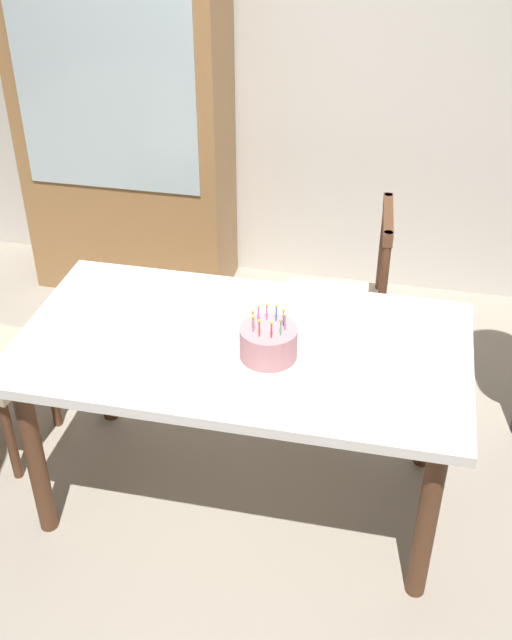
{
  "coord_description": "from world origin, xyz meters",
  "views": [
    {
      "loc": [
        0.52,
        -2.18,
        2.35
      ],
      "look_at": [
        0.05,
        0.0,
        0.86
      ],
      "focal_mm": 43.13,
      "sensor_mm": 36.0,
      "label": 1
    }
  ],
  "objects_px": {
    "plate_near_celebrant": "(105,356)",
    "birthday_cake": "(268,345)",
    "dining_table": "(243,363)",
    "chair_spindle_back": "(340,309)",
    "china_cabinet": "(125,123)",
    "plate_far_side": "(233,309)",
    "plate_near_guest": "(374,392)"
  },
  "relations": [
    {
      "from": "birthday_cake",
      "to": "plate_near_celebrant",
      "type": "relative_size",
      "value": 1.27
    },
    {
      "from": "plate_far_side",
      "to": "china_cabinet",
      "type": "xyz_separation_m",
      "value": [
        -0.92,
        1.36,
        0.19
      ]
    },
    {
      "from": "chair_spindle_back",
      "to": "china_cabinet",
      "type": "height_order",
      "value": "china_cabinet"
    },
    {
      "from": "plate_near_celebrant",
      "to": "plate_far_side",
      "type": "bearing_deg",
      "value": 47.09
    },
    {
      "from": "birthday_cake",
      "to": "plate_near_celebrant",
      "type": "bearing_deg",
      "value": -168.3
    },
    {
      "from": "dining_table",
      "to": "birthday_cake",
      "type": "height_order",
      "value": "birthday_cake"
    },
    {
      "from": "plate_near_celebrant",
      "to": "plate_far_side",
      "type": "height_order",
      "value": "same"
    },
    {
      "from": "chair_spindle_back",
      "to": "china_cabinet",
      "type": "distance_m",
      "value": 1.59
    },
    {
      "from": "plate_far_side",
      "to": "birthday_cake",
      "type": "bearing_deg",
      "value": -55.2
    },
    {
      "from": "dining_table",
      "to": "china_cabinet",
      "type": "height_order",
      "value": "china_cabinet"
    },
    {
      "from": "birthday_cake",
      "to": "china_cabinet",
      "type": "xyz_separation_m",
      "value": [
        -1.11,
        1.64,
        0.13
      ]
    },
    {
      "from": "china_cabinet",
      "to": "birthday_cake",
      "type": "bearing_deg",
      "value": -55.85
    },
    {
      "from": "plate_near_celebrant",
      "to": "birthday_cake",
      "type": "bearing_deg",
      "value": 11.7
    },
    {
      "from": "chair_spindle_back",
      "to": "china_cabinet",
      "type": "relative_size",
      "value": 0.5
    },
    {
      "from": "dining_table",
      "to": "birthday_cake",
      "type": "relative_size",
      "value": 5.76
    },
    {
      "from": "dining_table",
      "to": "china_cabinet",
      "type": "bearing_deg",
      "value": 122.7
    },
    {
      "from": "dining_table",
      "to": "plate_near_celebrant",
      "type": "height_order",
      "value": "plate_near_celebrant"
    },
    {
      "from": "chair_spindle_back",
      "to": "china_cabinet",
      "type": "xyz_separation_m",
      "value": [
        -1.28,
        0.8,
        0.49
      ]
    },
    {
      "from": "plate_far_side",
      "to": "chair_spindle_back",
      "type": "bearing_deg",
      "value": 57.4
    },
    {
      "from": "dining_table",
      "to": "chair_spindle_back",
      "type": "relative_size",
      "value": 1.7
    },
    {
      "from": "plate_near_celebrant",
      "to": "china_cabinet",
      "type": "relative_size",
      "value": 0.12
    },
    {
      "from": "plate_far_side",
      "to": "china_cabinet",
      "type": "relative_size",
      "value": 0.12
    },
    {
      "from": "plate_near_celebrant",
      "to": "china_cabinet",
      "type": "xyz_separation_m",
      "value": [
        -0.56,
        1.75,
        0.19
      ]
    },
    {
      "from": "plate_near_guest",
      "to": "chair_spindle_back",
      "type": "xyz_separation_m",
      "value": [
        -0.21,
        0.95,
        -0.31
      ]
    },
    {
      "from": "plate_far_side",
      "to": "plate_near_guest",
      "type": "xyz_separation_m",
      "value": [
        0.56,
        -0.39,
        0.0
      ]
    },
    {
      "from": "birthday_cake",
      "to": "china_cabinet",
      "type": "relative_size",
      "value": 0.15
    },
    {
      "from": "plate_near_celebrant",
      "to": "china_cabinet",
      "type": "bearing_deg",
      "value": 107.6
    },
    {
      "from": "dining_table",
      "to": "plate_far_side",
      "type": "bearing_deg",
      "value": 112.45
    },
    {
      "from": "dining_table",
      "to": "china_cabinet",
      "type": "distance_m",
      "value": 1.87
    },
    {
      "from": "plate_near_guest",
      "to": "birthday_cake",
      "type": "bearing_deg",
      "value": 162.89
    },
    {
      "from": "dining_table",
      "to": "plate_near_celebrant",
      "type": "xyz_separation_m",
      "value": [
        -0.44,
        -0.2,
        0.1
      ]
    },
    {
      "from": "dining_table",
      "to": "plate_near_guest",
      "type": "height_order",
      "value": "plate_near_guest"
    }
  ]
}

